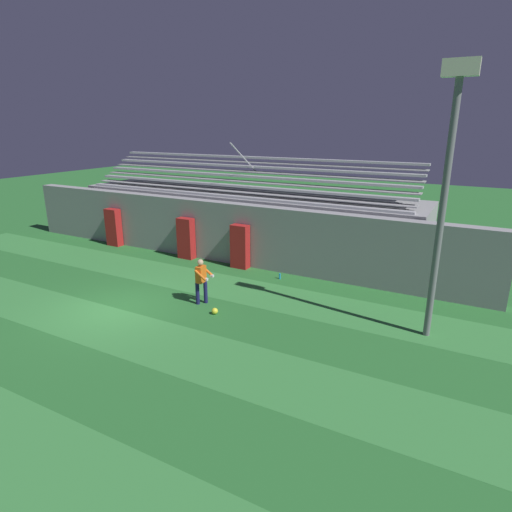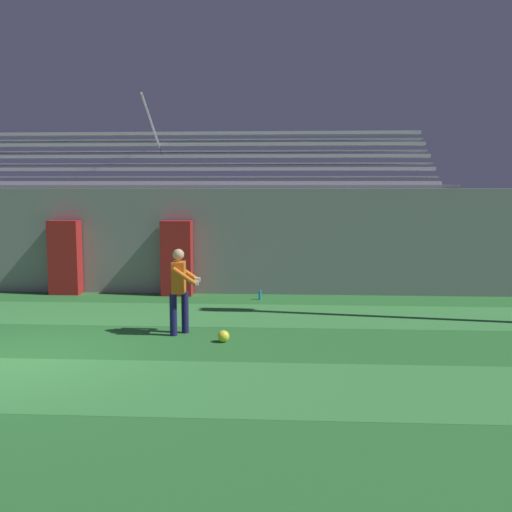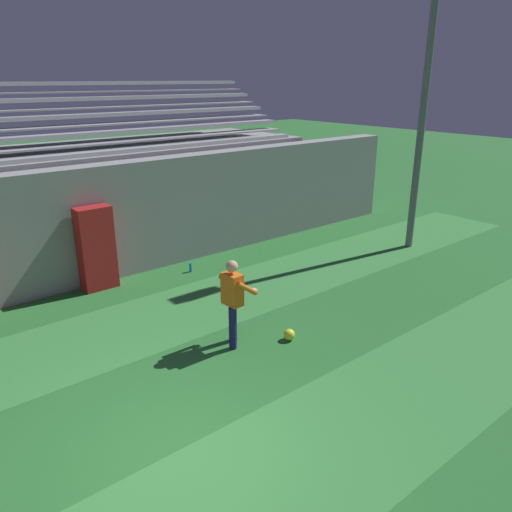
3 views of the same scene
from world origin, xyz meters
name	(u,v)px [view 1 (image 1 of 3)]	position (x,y,z in m)	size (l,w,h in m)	color
ground_plane	(118,309)	(0.00, 0.00, 0.00)	(80.00, 80.00, 0.00)	#286B2D
turf_stripe_mid	(90,322)	(0.00, -1.20, 0.00)	(28.00, 2.40, 0.01)	#38843D
turf_stripe_far	(182,278)	(0.00, 3.61, 0.00)	(28.00, 2.40, 0.01)	#38843D
back_wall	(218,231)	(0.00, 6.50, 1.40)	(24.00, 0.60, 2.80)	gray
padding_pillar_gate_left	(186,238)	(-1.50, 5.95, 0.98)	(0.80, 0.44, 1.97)	#B21E1E
padding_pillar_gate_right	(240,247)	(1.50, 5.95, 0.98)	(0.80, 0.44, 1.97)	#B21E1E
padding_pillar_far_left	(114,227)	(-6.27, 5.95, 0.98)	(0.80, 0.44, 1.97)	#B21E1E
bleacher_stand	(243,220)	(0.00, 8.84, 1.50)	(18.00, 4.05, 5.43)	gray
floodlight_pole	(447,172)	(9.82, 3.12, 4.96)	(0.90, 0.36, 7.82)	slate
goalkeeper	(201,279)	(2.35, 1.80, 0.95)	(0.58, 0.60, 1.67)	#19194C
soccer_ball	(215,311)	(3.25, 1.26, 0.11)	(0.22, 0.22, 0.22)	yellow
water_bottle	(280,276)	(3.71, 5.46, 0.12)	(0.07, 0.07, 0.24)	#1E8CD8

